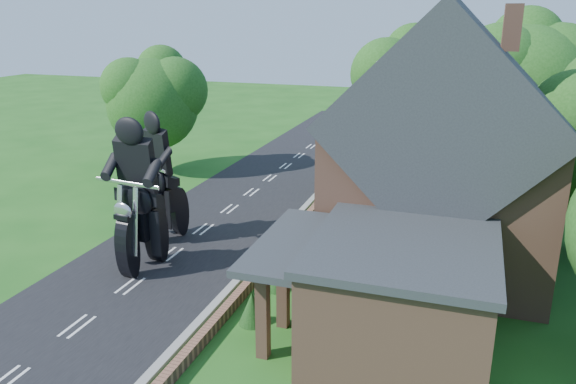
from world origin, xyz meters
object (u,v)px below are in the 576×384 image
(garden_wall, at_px, (283,245))
(annex, at_px, (397,293))
(house, at_px, (442,157))
(motorcycle_follow, at_px, (163,221))
(motorcycle_lead, at_px, (143,248))

(garden_wall, relative_size, annex, 3.12)
(garden_wall, distance_m, house, 7.52)
(house, distance_m, motorcycle_follow, 12.25)
(garden_wall, distance_m, motorcycle_lead, 5.85)
(motorcycle_follow, bearing_deg, house, -143.35)
(garden_wall, height_order, motorcycle_lead, motorcycle_lead)
(garden_wall, height_order, house, house)
(garden_wall, xyz_separation_m, motorcycle_lead, (-4.58, -3.56, 0.71))
(annex, bearing_deg, garden_wall, 133.84)
(motorcycle_follow, bearing_deg, motorcycle_lead, 135.03)
(garden_wall, relative_size, house, 2.15)
(house, distance_m, motorcycle_lead, 12.19)
(garden_wall, height_order, motorcycle_follow, motorcycle_follow)
(house, xyz_separation_m, annex, (-0.62, -6.80, -2.58))
(motorcycle_lead, bearing_deg, house, -149.84)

